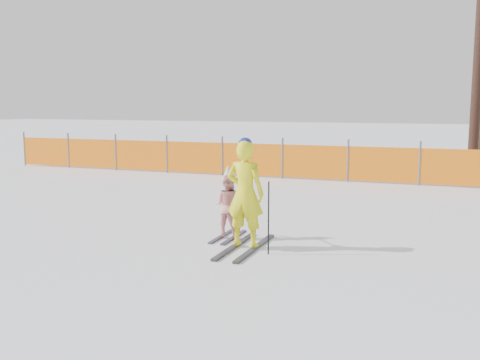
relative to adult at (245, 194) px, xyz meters
The scene contains 5 objects.
ground 0.92m from the adult, 167.93° to the left, with size 120.00×120.00×0.00m, color white.
adult is the anchor object (origin of this frame).
child 0.80m from the adult, 133.77° to the left, with size 0.54×1.05×1.25m.
ski_poles 0.30m from the adult, 13.94° to the right, with size 0.89×0.66×1.12m.
safety_fence 8.56m from the adult, 111.02° to the left, with size 17.51×0.06×1.25m.
Camera 1 is at (3.16, -7.77, 2.25)m, focal length 40.00 mm.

